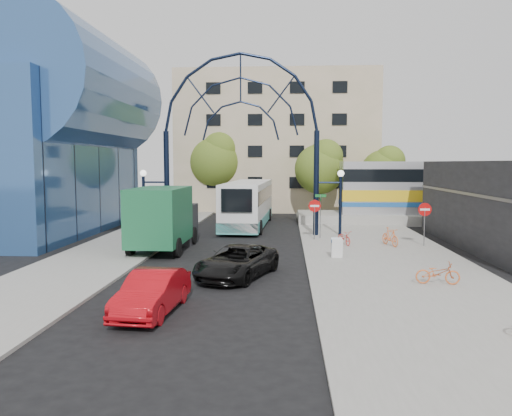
# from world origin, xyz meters

# --- Properties ---
(ground) EXTENTS (120.00, 120.00, 0.00)m
(ground) POSITION_xyz_m (0.00, 0.00, 0.00)
(ground) COLOR black
(ground) RESTS_ON ground
(sidewalk_east) EXTENTS (8.00, 56.00, 0.12)m
(sidewalk_east) POSITION_xyz_m (8.00, 4.00, 0.06)
(sidewalk_east) COLOR gray
(sidewalk_east) RESTS_ON ground
(plaza_west) EXTENTS (5.00, 50.00, 0.12)m
(plaza_west) POSITION_xyz_m (-6.50, 6.00, 0.06)
(plaza_west) COLOR gray
(plaza_west) RESTS_ON ground
(gateway_arch) EXTENTS (13.64, 0.44, 12.10)m
(gateway_arch) POSITION_xyz_m (0.00, 14.00, 8.56)
(gateway_arch) COLOR black
(gateway_arch) RESTS_ON ground
(stop_sign) EXTENTS (0.80, 0.07, 2.50)m
(stop_sign) POSITION_xyz_m (4.80, 12.00, 1.99)
(stop_sign) COLOR slate
(stop_sign) RESTS_ON sidewalk_east
(do_not_enter_sign) EXTENTS (0.76, 0.07, 2.48)m
(do_not_enter_sign) POSITION_xyz_m (11.00, 10.00, 1.98)
(do_not_enter_sign) COLOR slate
(do_not_enter_sign) RESTS_ON sidewalk_east
(street_name_sign) EXTENTS (0.70, 0.70, 2.80)m
(street_name_sign) POSITION_xyz_m (5.20, 12.60, 2.13)
(street_name_sign) COLOR slate
(street_name_sign) RESTS_ON sidewalk_east
(sandwich_board) EXTENTS (0.55, 0.61, 0.99)m
(sandwich_board) POSITION_xyz_m (5.60, 5.98, 0.74)
(sandwich_board) COLOR white
(sandwich_board) RESTS_ON sidewalk_east
(transit_hall) EXTENTS (16.50, 18.00, 14.50)m
(transit_hall) POSITION_xyz_m (-15.30, 15.00, 6.70)
(transit_hall) COLOR #2D538C
(transit_hall) RESTS_ON ground
(apartment_block) EXTENTS (20.00, 12.10, 14.00)m
(apartment_block) POSITION_xyz_m (2.00, 34.97, 7.00)
(apartment_block) COLOR tan
(apartment_block) RESTS_ON ground
(train_platform) EXTENTS (32.00, 5.00, 0.80)m
(train_platform) POSITION_xyz_m (20.00, 22.00, 0.40)
(train_platform) COLOR gray
(train_platform) RESTS_ON ground
(train_car) EXTENTS (25.10, 3.05, 4.20)m
(train_car) POSITION_xyz_m (20.00, 22.00, 2.90)
(train_car) COLOR #B7B7BC
(train_car) RESTS_ON train_platform
(tree_north_a) EXTENTS (4.48, 4.48, 7.00)m
(tree_north_a) POSITION_xyz_m (6.12, 25.93, 4.61)
(tree_north_a) COLOR #382314
(tree_north_a) RESTS_ON ground
(tree_north_b) EXTENTS (5.12, 5.12, 8.00)m
(tree_north_b) POSITION_xyz_m (-3.88, 29.93, 5.27)
(tree_north_b) COLOR #382314
(tree_north_b) RESTS_ON ground
(tree_north_c) EXTENTS (4.16, 4.16, 6.50)m
(tree_north_c) POSITION_xyz_m (12.12, 27.93, 4.28)
(tree_north_c) COLOR #382314
(tree_north_c) RESTS_ON ground
(city_bus) EXTENTS (3.37, 12.64, 3.44)m
(city_bus) POSITION_xyz_m (0.09, 19.17, 1.80)
(city_bus) COLOR white
(city_bus) RESTS_ON ground
(green_truck) EXTENTS (2.82, 7.08, 3.55)m
(green_truck) POSITION_xyz_m (-3.80, 8.37, 1.78)
(green_truck) COLOR black
(green_truck) RESTS_ON ground
(black_suv) EXTENTS (3.76, 5.40, 1.37)m
(black_suv) POSITION_xyz_m (0.95, 1.85, 0.69)
(black_suv) COLOR black
(black_suv) RESTS_ON ground
(red_sedan) EXTENTS (1.79, 4.28, 1.37)m
(red_sedan) POSITION_xyz_m (-1.31, -3.39, 0.69)
(red_sedan) COLOR #B50B13
(red_sedan) RESTS_ON ground
(bike_near_a) EXTENTS (1.04, 1.64, 0.81)m
(bike_near_a) POSITION_xyz_m (6.43, 10.12, 0.53)
(bike_near_a) COLOR red
(bike_near_a) RESTS_ON sidewalk_east
(bike_near_b) EXTENTS (1.03, 1.80, 1.04)m
(bike_near_b) POSITION_xyz_m (9.03, 9.83, 0.64)
(bike_near_b) COLOR orange
(bike_near_b) RESTS_ON sidewalk_east
(bike_far_a) EXTENTS (1.74, 0.75, 0.89)m
(bike_far_a) POSITION_xyz_m (9.02, 0.66, 0.56)
(bike_far_a) COLOR #CB5B28
(bike_far_a) RESTS_ON sidewalk_east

